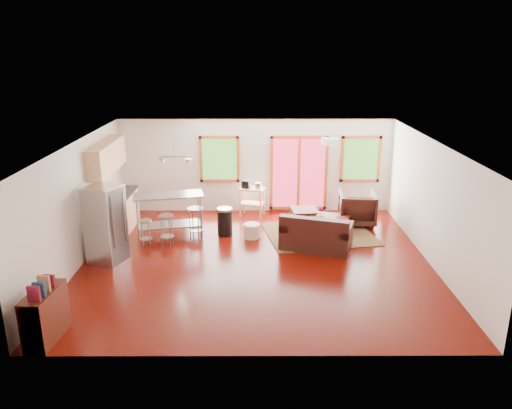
{
  "coord_description": "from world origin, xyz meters",
  "views": [
    {
      "loc": [
        -0.03,
        -10.01,
        4.5
      ],
      "look_at": [
        0.0,
        0.3,
        1.2
      ],
      "focal_mm": 35.0,
      "sensor_mm": 36.0,
      "label": 1
    }
  ],
  "objects_px": {
    "kitchen_cart": "(251,192)",
    "rug": "(320,234)",
    "ottoman": "(305,217)",
    "refrigerator": "(106,224)",
    "armchair": "(357,207)",
    "island": "(169,207)",
    "loveseat": "(316,235)",
    "coffee_table": "(330,218)"
  },
  "relations": [
    {
      "from": "loveseat",
      "to": "ottoman",
      "type": "relative_size",
      "value": 2.65
    },
    {
      "from": "rug",
      "to": "refrigerator",
      "type": "height_order",
      "value": "refrigerator"
    },
    {
      "from": "armchair",
      "to": "kitchen_cart",
      "type": "distance_m",
      "value": 2.85
    },
    {
      "from": "ottoman",
      "to": "refrigerator",
      "type": "height_order",
      "value": "refrigerator"
    },
    {
      "from": "rug",
      "to": "kitchen_cart",
      "type": "relative_size",
      "value": 2.54
    },
    {
      "from": "armchair",
      "to": "island",
      "type": "height_order",
      "value": "island"
    },
    {
      "from": "armchair",
      "to": "island",
      "type": "distance_m",
      "value": 4.84
    },
    {
      "from": "kitchen_cart",
      "to": "rug",
      "type": "bearing_deg",
      "value": -39.94
    },
    {
      "from": "armchair",
      "to": "refrigerator",
      "type": "bearing_deg",
      "value": 26.71
    },
    {
      "from": "rug",
      "to": "ottoman",
      "type": "relative_size",
      "value": 3.83
    },
    {
      "from": "coffee_table",
      "to": "ottoman",
      "type": "bearing_deg",
      "value": 148.93
    },
    {
      "from": "kitchen_cart",
      "to": "loveseat",
      "type": "bearing_deg",
      "value": -56.85
    },
    {
      "from": "refrigerator",
      "to": "island",
      "type": "height_order",
      "value": "refrigerator"
    },
    {
      "from": "coffee_table",
      "to": "refrigerator",
      "type": "height_order",
      "value": "refrigerator"
    },
    {
      "from": "ottoman",
      "to": "rug",
      "type": "bearing_deg",
      "value": -65.43
    },
    {
      "from": "armchair",
      "to": "ottoman",
      "type": "relative_size",
      "value": 1.42
    },
    {
      "from": "coffee_table",
      "to": "island",
      "type": "height_order",
      "value": "island"
    },
    {
      "from": "loveseat",
      "to": "armchair",
      "type": "xyz_separation_m",
      "value": [
        1.27,
        1.66,
        0.14
      ]
    },
    {
      "from": "armchair",
      "to": "ottoman",
      "type": "height_order",
      "value": "armchair"
    },
    {
      "from": "rug",
      "to": "island",
      "type": "relative_size",
      "value": 1.45
    },
    {
      "from": "rug",
      "to": "loveseat",
      "type": "relative_size",
      "value": 1.45
    },
    {
      "from": "coffee_table",
      "to": "loveseat",
      "type": "bearing_deg",
      "value": -112.13
    },
    {
      "from": "rug",
      "to": "refrigerator",
      "type": "distance_m",
      "value": 5.11
    },
    {
      "from": "loveseat",
      "to": "coffee_table",
      "type": "height_order",
      "value": "loveseat"
    },
    {
      "from": "ottoman",
      "to": "kitchen_cart",
      "type": "height_order",
      "value": "kitchen_cart"
    },
    {
      "from": "armchair",
      "to": "kitchen_cart",
      "type": "relative_size",
      "value": 0.94
    },
    {
      "from": "refrigerator",
      "to": "coffee_table",
      "type": "bearing_deg",
      "value": 40.78
    },
    {
      "from": "rug",
      "to": "kitchen_cart",
      "type": "distance_m",
      "value": 2.33
    },
    {
      "from": "loveseat",
      "to": "armchair",
      "type": "height_order",
      "value": "armchair"
    },
    {
      "from": "armchair",
      "to": "loveseat",
      "type": "bearing_deg",
      "value": 57.61
    },
    {
      "from": "rug",
      "to": "island",
      "type": "distance_m",
      "value": 3.77
    },
    {
      "from": "armchair",
      "to": "kitchen_cart",
      "type": "height_order",
      "value": "kitchen_cart"
    },
    {
      "from": "rug",
      "to": "kitchen_cart",
      "type": "height_order",
      "value": "kitchen_cart"
    },
    {
      "from": "island",
      "to": "kitchen_cart",
      "type": "xyz_separation_m",
      "value": [
        2.0,
        1.43,
        -0.04
      ]
    },
    {
      "from": "refrigerator",
      "to": "loveseat",
      "type": "bearing_deg",
      "value": 28.93
    },
    {
      "from": "rug",
      "to": "armchair",
      "type": "bearing_deg",
      "value": 36.66
    },
    {
      "from": "armchair",
      "to": "island",
      "type": "relative_size",
      "value": 0.54
    },
    {
      "from": "ottoman",
      "to": "kitchen_cart",
      "type": "relative_size",
      "value": 0.66
    },
    {
      "from": "island",
      "to": "refrigerator",
      "type": "bearing_deg",
      "value": -125.38
    },
    {
      "from": "ottoman",
      "to": "island",
      "type": "bearing_deg",
      "value": -168.51
    },
    {
      "from": "loveseat",
      "to": "ottoman",
      "type": "height_order",
      "value": "loveseat"
    },
    {
      "from": "loveseat",
      "to": "kitchen_cart",
      "type": "bearing_deg",
      "value": 141.3
    }
  ]
}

